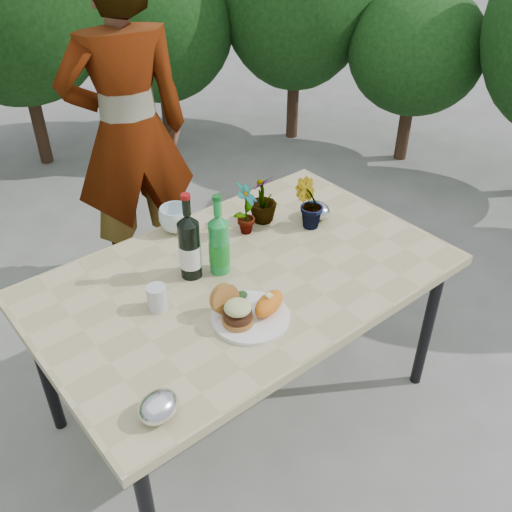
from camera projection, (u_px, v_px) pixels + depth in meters
ground at (245, 401)px, 2.66m from camera, size 80.00×80.00×0.00m
patio_table at (243, 285)px, 2.25m from camera, size 1.60×1.00×0.75m
shrub_hedge at (77, 57)px, 3.10m from camera, size 6.95×5.23×2.31m
dinner_plate at (250, 317)px, 2.00m from camera, size 0.28×0.28×0.01m
burger_stack at (234, 309)px, 1.96m from camera, size 0.11×0.16×0.11m
sweet_potato at (269, 304)px, 2.01m from camera, size 0.17×0.12×0.06m
grilled_veg at (238, 298)px, 2.06m from camera, size 0.08×0.05×0.03m
wine_bottle at (190, 247)px, 2.14m from camera, size 0.09×0.09×0.36m
sparkling_water at (219, 245)px, 2.17m from camera, size 0.08×0.08×0.34m
plastic_cup at (157, 298)px, 2.03m from camera, size 0.07×0.07×0.09m
seedling_left at (246, 208)px, 2.39m from camera, size 0.15×0.15×0.24m
seedling_mid at (309, 204)px, 2.43m from camera, size 0.16×0.16×0.23m
seedling_right at (263, 199)px, 2.48m from camera, size 0.14×0.14×0.22m
blue_bowl at (175, 219)px, 2.45m from camera, size 0.17×0.17×0.11m
foil_packet_left at (158, 407)px, 1.64m from camera, size 0.16×0.14×0.08m
foil_packet_right at (316, 210)px, 2.54m from camera, size 0.14×0.15×0.08m
person at (129, 134)px, 2.94m from camera, size 0.74×0.58×1.80m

